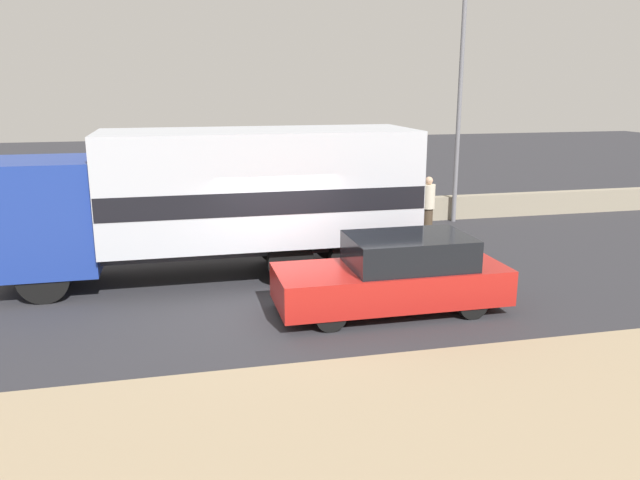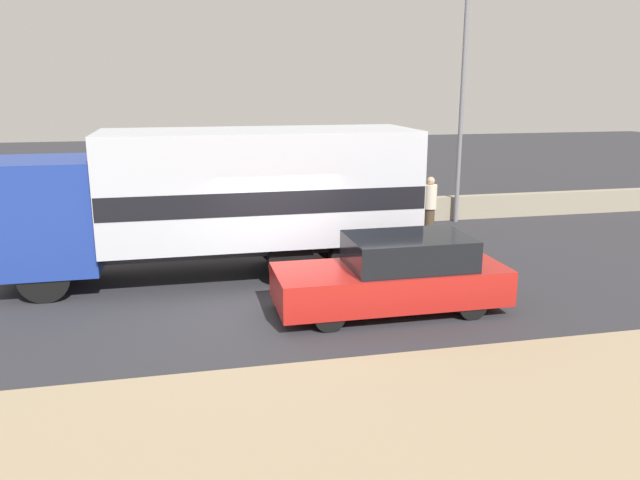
{
  "view_description": "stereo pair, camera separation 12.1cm",
  "coord_description": "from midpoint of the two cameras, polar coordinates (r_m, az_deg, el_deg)",
  "views": [
    {
      "loc": [
        -2.06,
        -12.04,
        4.37
      ],
      "look_at": [
        0.86,
        0.48,
        1.14
      ],
      "focal_mm": 35.0,
      "sensor_mm": 36.0,
      "label": 1
    },
    {
      "loc": [
        -1.94,
        -12.07,
        4.37
      ],
      "look_at": [
        0.86,
        0.48,
        1.14
      ],
      "focal_mm": 35.0,
      "sensor_mm": 36.0,
      "label": 2
    }
  ],
  "objects": [
    {
      "name": "ground_plane",
      "position": [
        12.98,
        -2.99,
        -5.58
      ],
      "size": [
        80.0,
        80.0,
        0.0
      ],
      "primitive_type": "plane",
      "color": "#2D2D33"
    },
    {
      "name": "dirt_shoulder_foreground",
      "position": [
        7.78,
        4.81,
        -19.9
      ],
      "size": [
        60.0,
        5.78,
        0.04
      ],
      "color": "#9E896B",
      "rests_on": "ground_plane"
    },
    {
      "name": "stone_wall_backdrop",
      "position": [
        19.32,
        -6.37,
        2.11
      ],
      "size": [
        60.0,
        0.35,
        0.76
      ],
      "color": "gray",
      "rests_on": "ground_plane"
    },
    {
      "name": "street_lamp",
      "position": [
        20.38,
        13.1,
        13.49
      ],
      "size": [
        0.56,
        0.28,
        7.44
      ],
      "color": "slate",
      "rests_on": "ground_plane"
    },
    {
      "name": "box_truck",
      "position": [
        14.3,
        -8.38,
        4.13
      ],
      "size": [
        9.22,
        2.58,
        3.37
      ],
      "rotation": [
        0.0,
        0.0,
        3.14
      ],
      "color": "navy",
      "rests_on": "ground_plane"
    },
    {
      "name": "car_hatchback",
      "position": [
        12.29,
        7.15,
        -3.2
      ],
      "size": [
        4.51,
        1.73,
        1.51
      ],
      "rotation": [
        0.0,
        0.0,
        3.14
      ],
      "color": "#B21E19",
      "rests_on": "ground_plane"
    },
    {
      "name": "pedestrian",
      "position": [
        18.44,
        10.19,
        3.09
      ],
      "size": [
        0.39,
        0.39,
        1.77
      ],
      "color": "#473828",
      "rests_on": "ground_plane"
    }
  ]
}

